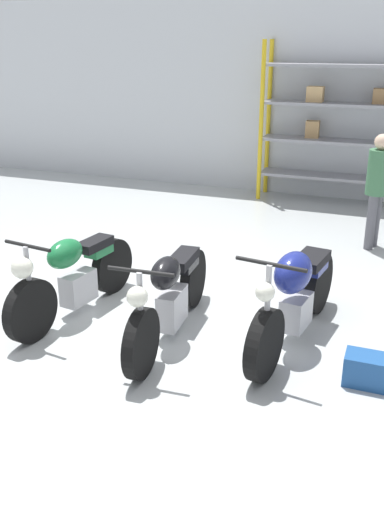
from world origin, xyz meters
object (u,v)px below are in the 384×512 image
(motorcycle_black, at_px, (170,295))
(person_browsing, at_px, (378,183))
(motorcycle_green, at_px, (73,276))
(toolbox, at_px, (370,370))
(shelving_rack, at_px, (350,122))
(motorcycle_blue, at_px, (295,295))

(motorcycle_black, bearing_deg, person_browsing, 150.76)
(motorcycle_green, xyz_separation_m, toolbox, (3.14, -0.26, -0.32))
(shelving_rack, relative_size, motorcycle_black, 1.47)
(motorcycle_black, xyz_separation_m, motorcycle_blue, (1.18, 0.35, 0.05))
(motorcycle_green, height_order, motorcycle_blue, motorcycle_blue)
(shelving_rack, bearing_deg, motorcycle_blue, -88.04)
(motorcycle_blue, bearing_deg, person_browsing, 179.13)
(motorcycle_black, distance_m, motorcycle_blue, 1.23)
(shelving_rack, bearing_deg, motorcycle_green, -110.63)
(motorcycle_black, distance_m, toolbox, 2.00)
(motorcycle_blue, bearing_deg, toolbox, 64.15)
(motorcycle_blue, distance_m, person_browsing, 3.22)
(motorcycle_green, height_order, toolbox, motorcycle_green)
(motorcycle_green, distance_m, motorcycle_black, 1.17)
(motorcycle_black, distance_m, person_browsing, 3.91)
(motorcycle_black, bearing_deg, motorcycle_green, -97.14)
(shelving_rack, height_order, motorcycle_black, shelving_rack)
(motorcycle_blue, bearing_deg, shelving_rack, -169.89)
(motorcycle_blue, relative_size, toolbox, 5.02)
(shelving_rack, relative_size, motorcycle_blue, 1.46)
(person_browsing, height_order, toolbox, person_browsing)
(toolbox, bearing_deg, motorcycle_black, 174.65)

